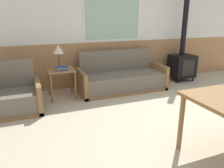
# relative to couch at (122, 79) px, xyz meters

# --- Properties ---
(ground_plane) EXTENTS (16.00, 16.00, 0.00)m
(ground_plane) POSITION_rel_couch_xyz_m (0.36, -2.05, -0.25)
(ground_plane) COLOR beige
(wall_back) EXTENTS (7.20, 0.09, 2.70)m
(wall_back) POSITION_rel_couch_xyz_m (0.34, 0.57, 1.11)
(wall_back) COLOR #AD7A4C
(wall_back) RESTS_ON ground_plane
(couch) EXTENTS (1.91, 0.78, 0.85)m
(couch) POSITION_rel_couch_xyz_m (0.00, 0.00, 0.00)
(couch) COLOR olive
(couch) RESTS_ON ground_plane
(armchair) EXTENTS (0.89, 0.75, 0.85)m
(armchair) POSITION_rel_couch_xyz_m (-2.19, -0.39, -0.00)
(armchair) COLOR olive
(armchair) RESTS_ON ground_plane
(side_table) EXTENTS (0.52, 0.52, 0.59)m
(side_table) POSITION_rel_couch_xyz_m (-1.31, 0.01, 0.23)
(side_table) COLOR olive
(side_table) RESTS_ON ground_plane
(table_lamp) EXTENTS (0.21, 0.21, 0.46)m
(table_lamp) POSITION_rel_couch_xyz_m (-1.32, 0.10, 0.69)
(table_lamp) COLOR #4C3823
(table_lamp) RESTS_ON side_table
(book_stack) EXTENTS (0.22, 0.19, 0.06)m
(book_stack) POSITION_rel_couch_xyz_m (-1.31, -0.08, 0.37)
(book_stack) COLOR #234799
(book_stack) RESTS_ON side_table
(wood_stove) EXTENTS (0.58, 0.48, 2.54)m
(wood_stove) POSITION_rel_couch_xyz_m (1.73, 0.14, 0.33)
(wood_stove) COLOR black
(wood_stove) RESTS_ON ground_plane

